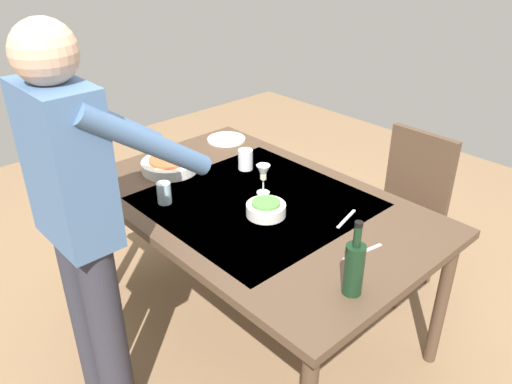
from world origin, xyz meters
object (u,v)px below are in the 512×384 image
Objects in this scene: wine_bottle at (354,267)px; side_bowl_salad at (266,208)px; chair_near at (406,201)px; dinner_plate_near at (226,139)px; person_server at (81,216)px; wine_glass_left at (263,174)px; dining_table at (256,213)px; water_cup_near_right at (164,193)px; serving_bowl_pasta at (170,165)px; water_cup_near_left at (246,159)px.

wine_bottle is 1.64× the size of side_bowl_salad.
dinner_plate_near is (0.95, 0.54, 0.24)m from chair_near.
person_server is 1.03m from wine_bottle.
side_bowl_salad is at bearing 140.03° from wine_glass_left.
dining_table is 1.00× the size of person_server.
water_cup_near_right is at bearing 49.05° from dining_table.
dinner_plate_near is at bearing -28.44° from side_bowl_salad.
serving_bowl_pasta is at bearing 10.79° from dining_table.
water_cup_near_right is 0.81m from dinner_plate_near.
wine_glass_left is at bearing -121.26° from water_cup_near_right.
dinner_plate_near is (0.12, -0.49, -0.03)m from serving_bowl_pasta.
wine_bottle is at bearing 158.55° from water_cup_near_left.
wine_glass_left is 0.66× the size of dinner_plate_near.
water_cup_near_right is (0.55, 1.25, 0.29)m from chair_near.
wine_glass_left is 0.50× the size of serving_bowl_pasta.
person_server is 0.84m from serving_bowl_pasta.
serving_bowl_pasta is (0.28, -0.22, -0.02)m from water_cup_near_right.
water_cup_near_right is at bearing 7.10° from wine_bottle.
person_server is 7.34× the size of dinner_plate_near.
wine_bottle is 2.84× the size of water_cup_near_right.
water_cup_near_left is (0.30, -0.20, 0.12)m from dining_table.
water_cup_near_right reaches higher than serving_bowl_pasta.
dining_table is at bearing -169.21° from serving_bowl_pasta.
dinner_plate_near is at bearing -25.09° from wine_glass_left.
person_server is at bearing 82.49° from dining_table.
wine_glass_left is (0.76, -0.28, -0.01)m from wine_bottle.
chair_near is at bearing -98.71° from side_bowl_salad.
serving_bowl_pasta is (0.56, 0.11, 0.10)m from dining_table.
person_server is 0.89m from wine_glass_left.
side_bowl_salad is at bearing -175.43° from serving_bowl_pasta.
person_server is 5.71× the size of wine_bottle.
side_bowl_salad is (-0.68, -0.05, 0.00)m from serving_bowl_pasta.
water_cup_near_right is 0.35× the size of serving_bowl_pasta.
wine_glass_left is at bearing 154.91° from dinner_plate_near.
wine_bottle is at bearing 164.49° from dining_table.
water_cup_near_right is 0.58× the size of side_bowl_salad.
person_server is 9.38× the size of side_bowl_salad.
dinner_plate_near is at bearing -25.51° from water_cup_near_left.
chair_near is at bearing -102.38° from person_server.
chair_near reaches higher than dining_table.
person_server is at bearing 85.48° from wine_glass_left.
wine_glass_left is 0.48m from water_cup_near_right.
dining_table is 0.85m from person_server.
dinner_plate_near is at bearing -64.14° from person_server.
side_bowl_salad is at bearing -106.99° from person_server.
dining_table is 0.58m from serving_bowl_pasta.
chair_near is 1.12m from dinner_plate_near.
wine_bottle is at bearing 166.10° from side_bowl_salad.
person_server is 0.80m from side_bowl_salad.
wine_glass_left is at bearing 155.53° from water_cup_near_left.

